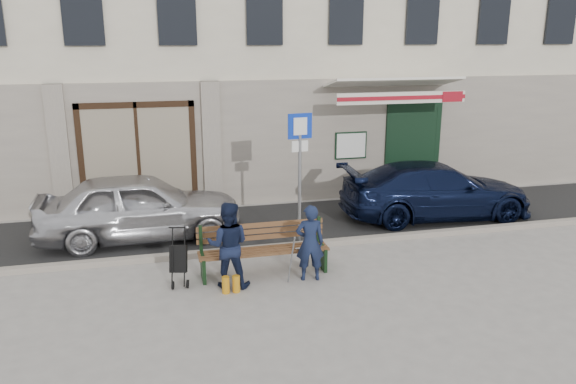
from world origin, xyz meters
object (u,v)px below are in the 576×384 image
object	(u,v)px
man	(310,243)
woman	(228,245)
car_silver	(140,206)
car_navy	(436,190)
stroller	(178,260)
parking_sign	(300,158)
bench	(261,250)

from	to	relation	value
man	woman	size ratio (longest dim) A/B	0.91
car_silver	woman	world-z (taller)	woman
car_silver	car_navy	distance (m)	6.94
car_silver	man	xyz separation A→B (m)	(2.97, -2.92, -0.03)
stroller	man	bearing A→B (deg)	5.20
man	stroller	size ratio (longest dim) A/B	1.37
parking_sign	man	size ratio (longest dim) A/B	1.97
parking_sign	man	bearing A→B (deg)	-106.41
bench	man	world-z (taller)	man
man	woman	bearing A→B (deg)	5.23
man	stroller	bearing A→B (deg)	-0.68
man	car_silver	bearing A→B (deg)	-36.50
man	woman	world-z (taller)	woman
bench	woman	bearing A→B (deg)	-149.16
car_silver	woman	bearing A→B (deg)	-153.18
woman	stroller	bearing A→B (deg)	-3.10
car_navy	stroller	distance (m)	6.74
parking_sign	woman	world-z (taller)	parking_sign
car_navy	man	distance (m)	4.87
man	parking_sign	bearing A→B (deg)	-91.04
stroller	woman	bearing A→B (deg)	-4.42
car_navy	bench	distance (m)	5.32
bench	parking_sign	bearing A→B (deg)	51.18
car_navy	parking_sign	distance (m)	4.00
car_silver	stroller	size ratio (longest dim) A/B	4.18
parking_sign	bench	xyz separation A→B (m)	(-1.09, -1.35, -1.41)
car_silver	man	bearing A→B (deg)	-135.77
woman	car_navy	bearing A→B (deg)	-137.87
car_silver	man	size ratio (longest dim) A/B	3.05
parking_sign	stroller	world-z (taller)	parking_sign
car_silver	bench	bearing A→B (deg)	-139.77
parking_sign	car_navy	bearing A→B (deg)	7.98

